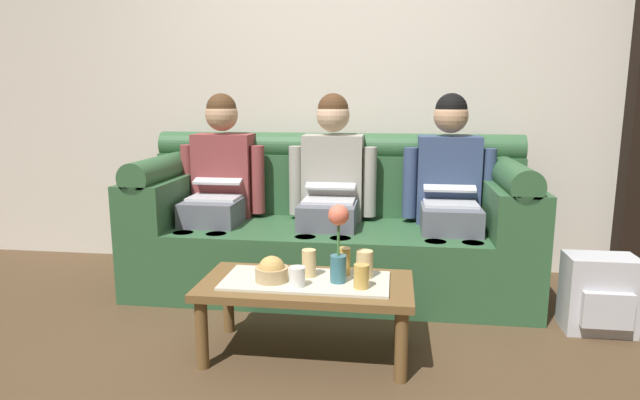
# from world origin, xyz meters

# --- Properties ---
(ground_plane) EXTENTS (14.00, 14.00, 0.00)m
(ground_plane) POSITION_xyz_m (0.00, 0.00, 0.00)
(ground_plane) COLOR #4C3823
(back_wall_patterned) EXTENTS (6.00, 0.12, 2.90)m
(back_wall_patterned) POSITION_xyz_m (0.00, 1.70, 1.45)
(back_wall_patterned) COLOR beige
(back_wall_patterned) RESTS_ON ground_plane
(couch) EXTENTS (2.41, 0.88, 0.96)m
(couch) POSITION_xyz_m (0.00, 1.17, 0.37)
(couch) COLOR #2D5633
(couch) RESTS_ON ground_plane
(person_left) EXTENTS (0.56, 0.67, 1.22)m
(person_left) POSITION_xyz_m (-0.72, 1.17, 0.66)
(person_left) COLOR #595B66
(person_left) RESTS_ON ground_plane
(person_middle) EXTENTS (0.56, 0.67, 1.22)m
(person_middle) POSITION_xyz_m (0.00, 1.17, 0.66)
(person_middle) COLOR #595B66
(person_middle) RESTS_ON ground_plane
(person_right) EXTENTS (0.56, 0.67, 1.22)m
(person_right) POSITION_xyz_m (0.72, 1.17, 0.66)
(person_right) COLOR #595B66
(person_right) RESTS_ON ground_plane
(coffee_table) EXTENTS (0.98, 0.49, 0.37)m
(coffee_table) POSITION_xyz_m (0.00, 0.20, 0.31)
(coffee_table) COLOR brown
(coffee_table) RESTS_ON ground_plane
(flower_vase) EXTENTS (0.09, 0.09, 0.36)m
(flower_vase) POSITION_xyz_m (0.15, 0.19, 0.57)
(flower_vase) COLOR #336672
(flower_vase) RESTS_ON coffee_table
(snack_bowl) EXTENTS (0.15, 0.15, 0.12)m
(snack_bowl) POSITION_xyz_m (-0.15, 0.16, 0.41)
(snack_bowl) COLOR tan
(snack_bowl) RESTS_ON coffee_table
(cup_near_left) EXTENTS (0.07, 0.07, 0.11)m
(cup_near_left) POSITION_xyz_m (0.26, 0.13, 0.42)
(cup_near_left) COLOR gold
(cup_near_left) RESTS_ON coffee_table
(cup_near_right) EXTENTS (0.08, 0.08, 0.13)m
(cup_near_right) POSITION_xyz_m (0.26, 0.27, 0.43)
(cup_near_right) COLOR #DBB77A
(cup_near_right) RESTS_ON coffee_table
(cup_far_center) EXTENTS (0.06, 0.06, 0.13)m
(cup_far_center) POSITION_xyz_m (0.17, 0.31, 0.43)
(cup_far_center) COLOR gold
(cup_far_center) RESTS_ON coffee_table
(cup_far_left) EXTENTS (0.07, 0.07, 0.13)m
(cup_far_left) POSITION_xyz_m (0.01, 0.25, 0.43)
(cup_far_left) COLOR #DBB77A
(cup_far_left) RESTS_ON coffee_table
(cup_far_right) EXTENTS (0.07, 0.07, 0.09)m
(cup_far_right) POSITION_xyz_m (-0.02, 0.11, 0.41)
(cup_far_right) COLOR white
(cup_far_right) RESTS_ON coffee_table
(backpack_right) EXTENTS (0.34, 0.26, 0.40)m
(backpack_right) POSITION_xyz_m (1.45, 0.66, 0.20)
(backpack_right) COLOR #B7B7BC
(backpack_right) RESTS_ON ground_plane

